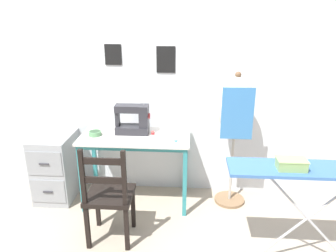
# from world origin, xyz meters

# --- Properties ---
(ground_plane) EXTENTS (14.00, 14.00, 0.00)m
(ground_plane) POSITION_xyz_m (0.00, 0.00, 0.00)
(ground_plane) COLOR tan
(wall_back) EXTENTS (10.00, 0.06, 2.55)m
(wall_back) POSITION_xyz_m (0.00, 0.61, 1.28)
(wall_back) COLOR silver
(wall_back) RESTS_ON ground_plane
(sewing_table) EXTENTS (1.11, 0.54, 0.76)m
(sewing_table) POSITION_xyz_m (0.00, 0.26, 0.66)
(sewing_table) COLOR silver
(sewing_table) RESTS_ON ground_plane
(sewing_machine) EXTENTS (0.35, 0.17, 0.32)m
(sewing_machine) POSITION_xyz_m (-0.02, 0.34, 0.90)
(sewing_machine) COLOR #28282D
(sewing_machine) RESTS_ON sewing_table
(fabric_bowl) EXTENTS (0.13, 0.13, 0.05)m
(fabric_bowl) POSITION_xyz_m (-0.41, 0.24, 0.79)
(fabric_bowl) COLOR #56895B
(fabric_bowl) RESTS_ON sewing_table
(scissors) EXTENTS (0.14, 0.12, 0.01)m
(scissors) POSITION_xyz_m (0.45, 0.17, 0.76)
(scissors) COLOR silver
(scissors) RESTS_ON sewing_table
(thread_spool_near_machine) EXTENTS (0.04, 0.04, 0.04)m
(thread_spool_near_machine) POSITION_xyz_m (0.18, 0.31, 0.78)
(thread_spool_near_machine) COLOR red
(thread_spool_near_machine) RESTS_ON sewing_table
(wooden_chair) EXTENTS (0.40, 0.38, 0.93)m
(wooden_chair) POSITION_xyz_m (-0.13, -0.37, 0.44)
(wooden_chair) COLOR black
(wooden_chair) RESTS_ON ground_plane
(filing_cabinet) EXTENTS (0.39, 0.54, 0.72)m
(filing_cabinet) POSITION_xyz_m (-0.89, 0.32, 0.36)
(filing_cabinet) COLOR #93999E
(filing_cabinet) RESTS_ON ground_plane
(dress_form) EXTENTS (0.36, 0.32, 1.41)m
(dress_form) POSITION_xyz_m (1.00, 0.33, 1.01)
(dress_form) COLOR #846647
(dress_form) RESTS_ON ground_plane
(ironing_board) EXTENTS (1.29, 0.30, 0.86)m
(ironing_board) POSITION_xyz_m (1.49, -0.54, 0.81)
(ironing_board) COLOR #3D6BAD
(ironing_board) RESTS_ON ground_plane
(storage_box) EXTENTS (0.22, 0.13, 0.08)m
(storage_box) POSITION_xyz_m (1.30, -0.57, 0.90)
(storage_box) COLOR #8EB266
(storage_box) RESTS_ON ironing_board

